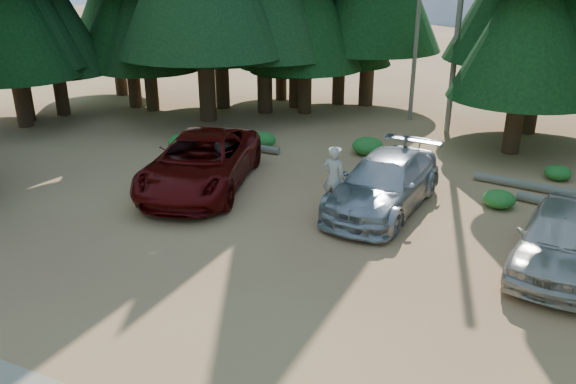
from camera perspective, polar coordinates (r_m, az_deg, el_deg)
name	(u,v)px	position (r m, az deg, el deg)	size (l,w,h in m)	color
ground	(299,284)	(13.06, 1.14, -9.36)	(160.00, 160.00, 0.00)	#A16244
forest_belt_north	(431,127)	(26.52, 14.28, 6.38)	(36.00, 7.00, 22.00)	black
snag_back	(419,10)	(26.91, 13.13, 17.54)	(0.20, 0.20, 10.00)	#696254
red_pickup	(201,162)	(18.53, -8.82, 3.04)	(2.91, 6.31, 1.75)	#580807
silver_minivan_center	(384,183)	(16.95, 9.76, 0.90)	(2.23, 5.49, 1.59)	#A5A8AD
silver_minivan_right	(561,239)	(14.84, 25.99, -4.29)	(1.85, 4.61, 1.57)	#BDB5A8
frisbee_player	(334,177)	(16.29, 4.66, 1.49)	(0.69, 0.46, 1.86)	beige
log_left	(234,145)	(22.74, -5.51, 4.81)	(0.29, 0.29, 4.04)	#696254
log_mid	(529,186)	(19.93, 23.31, 0.59)	(0.29, 0.29, 3.53)	#696254
shrub_far_left	(183,142)	(22.68, -10.63, 4.97)	(1.19, 1.19, 0.66)	#206D25
shrub_left	(262,140)	(22.70, -2.69, 5.31)	(1.15, 1.15, 0.63)	#206D25
shrub_center_left	(368,146)	(22.04, 8.10, 4.65)	(1.21, 1.21, 0.67)	#206D25
shrub_center_right	(394,175)	(19.38, 10.72, 1.66)	(0.74, 0.74, 0.41)	#206D25
shrub_right	(499,199)	(18.11, 20.66, -0.68)	(0.96, 0.96, 0.53)	#206D25
shrub_far_right	(558,173)	(21.30, 25.73, 1.78)	(0.89, 0.89, 0.49)	#206D25
shrub_edge_west	(185,146)	(22.55, -10.45, 4.65)	(0.86, 0.86, 0.47)	#206D25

